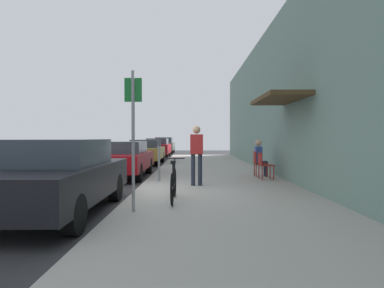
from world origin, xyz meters
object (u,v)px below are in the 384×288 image
at_px(parked_car_0, 58,176).
at_px(cafe_chair_0, 263,164).
at_px(street_sign, 132,129).
at_px(parked_car_3, 157,147).
at_px(parked_car_4, 163,145).
at_px(cafe_chair_1, 258,162).
at_px(parked_car_2, 145,151).
at_px(pedestrian_standing, 196,151).
at_px(parking_meter, 158,157).
at_px(seated_patron_1, 259,157).
at_px(bicycle_0, 173,184).
at_px(parked_car_1, 122,158).

relative_size(parked_car_0, cafe_chair_0, 5.06).
relative_size(street_sign, cafe_chair_0, 2.99).
bearing_deg(cafe_chair_0, parked_car_3, 109.36).
distance_m(parked_car_4, cafe_chair_1, 19.81).
distance_m(parked_car_2, pedestrian_standing, 9.56).
relative_size(parked_car_4, parking_meter, 3.33).
relative_size(parked_car_2, seated_patron_1, 3.41).
bearing_deg(parked_car_0, parked_car_3, 90.00).
bearing_deg(street_sign, bicycle_0, 56.65).
xyz_separation_m(parked_car_2, parked_car_4, (0.00, 12.32, 0.06)).
bearing_deg(parked_car_3, seated_patron_1, -69.21).
bearing_deg(parked_car_3, street_sign, -85.44).
relative_size(parked_car_0, parked_car_2, 1.00).
bearing_deg(parked_car_3, parked_car_2, -90.00).
bearing_deg(parked_car_1, cafe_chair_1, -8.32).
bearing_deg(parked_car_0, bicycle_0, 19.04).
xyz_separation_m(street_sign, pedestrian_standing, (1.22, 3.33, -0.52)).
relative_size(seated_patron_1, pedestrian_standing, 0.76).
relative_size(parked_car_2, parked_car_3, 1.00).
height_order(seated_patron_1, pedestrian_standing, pedestrian_standing).
distance_m(parking_meter, cafe_chair_1, 3.65).
bearing_deg(parked_car_2, street_sign, -83.15).
height_order(parked_car_0, parked_car_2, parked_car_0).
bearing_deg(parked_car_1, cafe_chair_0, -18.07).
bearing_deg(bicycle_0, seated_patron_1, 58.47).
bearing_deg(seated_patron_1, parked_car_0, -133.12).
bearing_deg(pedestrian_standing, cafe_chair_0, 32.40).
bearing_deg(cafe_chair_0, parked_car_1, 161.93).
bearing_deg(parked_car_3, bicycle_0, -82.98).
relative_size(parking_meter, cafe_chair_1, 1.52).
xyz_separation_m(parked_car_2, parking_meter, (1.55, -8.19, 0.17)).
bearing_deg(bicycle_0, parked_car_0, -160.96).
relative_size(parked_car_0, parked_car_4, 1.00).
distance_m(street_sign, cafe_chair_0, 5.94).
xyz_separation_m(parked_car_3, seated_patron_1, (5.00, -13.16, 0.07)).
relative_size(parked_car_1, cafe_chair_1, 5.06).
xyz_separation_m(cafe_chair_1, pedestrian_standing, (-2.22, -2.30, 0.50)).
height_order(parked_car_1, cafe_chair_0, parked_car_1).
xyz_separation_m(parking_meter, cafe_chair_1, (3.39, 1.33, -0.26)).
xyz_separation_m(parked_car_3, bicycle_0, (2.19, -17.75, -0.26)).
bearing_deg(cafe_chair_0, cafe_chair_1, 90.01).
bearing_deg(street_sign, cafe_chair_1, 58.58).
xyz_separation_m(cafe_chair_1, seated_patron_1, (0.06, -0.00, 0.19)).
distance_m(parked_car_2, bicycle_0, 11.65).
xyz_separation_m(street_sign, cafe_chair_1, (3.44, 5.63, -1.02)).
height_order(parked_car_0, street_sign, street_sign).
bearing_deg(cafe_chair_1, cafe_chair_0, -89.99).
bearing_deg(parked_car_2, cafe_chair_1, -54.25).
bearing_deg(cafe_chair_0, pedestrian_standing, -147.60).
bearing_deg(parked_car_0, parked_car_1, 90.00).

